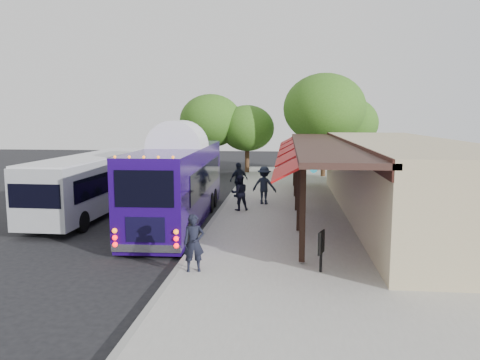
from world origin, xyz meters
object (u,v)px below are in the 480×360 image
at_px(city_bus, 95,181).
at_px(ped_a, 194,243).
at_px(ped_c, 239,180).
at_px(ped_b, 240,193).
at_px(sign_board, 321,245).
at_px(ped_d, 264,185).
at_px(coach_bus, 179,179).

distance_m(city_bus, ped_a, 10.66).
bearing_deg(city_bus, ped_c, 35.46).
height_order(ped_b, sign_board, ped_b).
height_order(ped_c, ped_d, ped_c).
bearing_deg(ped_a, ped_b, 72.01).
relative_size(ped_d, sign_board, 1.60).
xyz_separation_m(ped_b, sign_board, (3.28, -8.80, -0.03)).
bearing_deg(ped_b, coach_bus, 23.66).
height_order(ped_b, ped_c, ped_c).
bearing_deg(sign_board, ped_d, 122.06).
height_order(city_bus, ped_a, city_bus).
distance_m(ped_b, sign_board, 9.39).
relative_size(ped_a, sign_board, 1.39).
xyz_separation_m(city_bus, ped_a, (6.54, -8.40, -0.56)).
relative_size(ped_c, ped_d, 1.00).
bearing_deg(ped_b, ped_c, -101.24).
bearing_deg(sign_board, ped_c, 126.87).
bearing_deg(ped_d, city_bus, 30.32).
bearing_deg(city_bus, sign_board, -37.28).
xyz_separation_m(ped_a, ped_c, (0.00, 12.87, 0.13)).
bearing_deg(ped_d, ped_b, 71.63).
relative_size(ped_b, ped_c, 0.87).
bearing_deg(ped_c, ped_d, 89.05).
height_order(city_bus, ped_d, city_bus).
relative_size(city_bus, ped_c, 5.39).
distance_m(ped_b, ped_c, 3.81).
bearing_deg(ped_a, city_bus, 112.60).
height_order(city_bus, ped_b, city_bus).
height_order(ped_a, ped_d, ped_d).
distance_m(ped_a, ped_c, 12.87).
bearing_deg(ped_a, sign_board, -10.87).
bearing_deg(ped_a, ped_c, 74.71).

